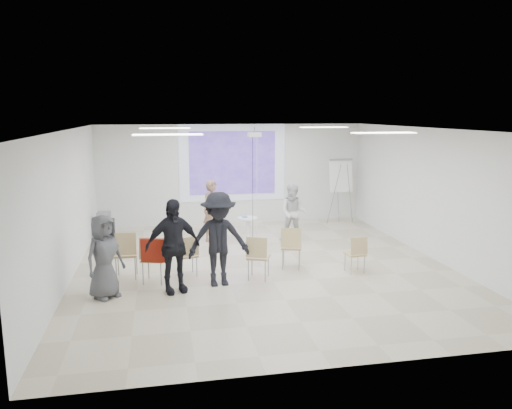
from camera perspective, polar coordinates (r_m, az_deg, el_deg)
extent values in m
cube|color=beige|center=(11.08, 0.80, -7.37)|extent=(8.00, 9.00, 0.10)
cube|color=white|center=(10.55, 0.84, 8.87)|extent=(8.00, 9.00, 0.10)
cube|color=silver|center=(15.14, -2.71, 3.48)|extent=(8.00, 0.10, 3.00)
cube|color=silver|center=(10.66, -21.03, -0.21)|extent=(0.10, 9.00, 3.00)
cube|color=silver|center=(12.19, 19.80, 1.14)|extent=(0.10, 9.00, 3.00)
cube|color=silver|center=(15.04, -2.69, 4.78)|extent=(3.20, 0.01, 2.30)
cube|color=#4A2F9F|center=(15.02, -2.68, 4.77)|extent=(2.60, 0.01, 1.90)
cylinder|color=white|center=(13.16, -0.93, -4.14)|extent=(0.41, 0.41, 0.04)
cylinder|color=white|center=(13.09, -0.93, -2.92)|extent=(0.11, 0.11, 0.58)
cylinder|color=white|center=(13.02, -0.94, -1.58)|extent=(0.56, 0.56, 0.04)
cube|color=white|center=(13.00, -0.72, -1.50)|extent=(0.20, 0.17, 0.01)
cube|color=teal|center=(13.05, -1.30, -1.42)|extent=(0.13, 0.19, 0.01)
imported|color=#95705B|center=(13.08, -4.98, -0.26)|extent=(0.80, 0.69, 1.83)
imported|color=white|center=(13.05, 4.32, -0.59)|extent=(0.99, 0.90, 1.69)
cube|color=white|center=(13.29, -4.34, 1.20)|extent=(0.08, 0.12, 0.04)
cube|color=silver|center=(13.19, 3.30, 0.85)|extent=(0.09, 0.14, 0.04)
cube|color=tan|center=(10.56, -14.63, -5.53)|extent=(0.48, 0.48, 0.04)
cube|color=tan|center=(10.28, -14.81, -4.38)|extent=(0.47, 0.11, 0.44)
cylinder|color=gray|center=(10.48, -15.69, -7.16)|extent=(0.03, 0.03, 0.49)
cylinder|color=gray|center=(10.44, -13.63, -7.13)|extent=(0.03, 0.03, 0.49)
cylinder|color=gray|center=(10.83, -15.46, -6.56)|extent=(0.03, 0.03, 0.49)
cylinder|color=#969A9E|center=(10.80, -13.47, -6.53)|extent=(0.03, 0.03, 0.49)
cube|color=tan|center=(10.17, -11.55, -6.12)|extent=(0.56, 0.56, 0.04)
cube|color=tan|center=(9.90, -11.97, -4.98)|extent=(0.46, 0.21, 0.43)
cylinder|color=#93979B|center=(10.13, -12.79, -7.69)|extent=(0.03, 0.03, 0.47)
cylinder|color=#93959B|center=(10.03, -10.80, -7.80)|extent=(0.03, 0.03, 0.47)
cylinder|color=gray|center=(10.46, -12.17, -7.08)|extent=(0.03, 0.03, 0.47)
cylinder|color=gray|center=(10.36, -10.24, -7.18)|extent=(0.03, 0.03, 0.47)
cube|color=tan|center=(10.50, -7.91, -5.78)|extent=(0.47, 0.47, 0.04)
cube|color=tan|center=(10.25, -7.66, -4.78)|extent=(0.41, 0.16, 0.38)
cylinder|color=gray|center=(10.37, -8.51, -7.26)|extent=(0.02, 0.02, 0.42)
cylinder|color=gray|center=(10.45, -6.78, -7.07)|extent=(0.02, 0.02, 0.42)
cylinder|color=gray|center=(10.67, -8.95, -6.76)|extent=(0.02, 0.02, 0.42)
cylinder|color=gray|center=(10.75, -7.27, -6.58)|extent=(0.02, 0.02, 0.42)
cube|color=tan|center=(10.18, 0.29, -6.02)|extent=(0.56, 0.56, 0.04)
cube|color=tan|center=(9.92, 0.06, -4.94)|extent=(0.43, 0.24, 0.41)
cylinder|color=gray|center=(10.12, -0.87, -7.50)|extent=(0.03, 0.03, 0.45)
cylinder|color=gray|center=(10.06, 1.06, -7.62)|extent=(0.03, 0.03, 0.45)
cylinder|color=gray|center=(10.44, -0.46, -6.93)|extent=(0.03, 0.03, 0.45)
cylinder|color=gray|center=(10.38, 1.41, -7.04)|extent=(0.03, 0.03, 0.45)
cube|color=tan|center=(10.90, 4.07, -4.88)|extent=(0.54, 0.54, 0.04)
cube|color=tan|center=(10.63, 4.04, -3.83)|extent=(0.44, 0.22, 0.41)
cylinder|color=gray|center=(10.80, 3.07, -6.32)|extent=(0.03, 0.03, 0.45)
cylinder|color=#92949A|center=(10.79, 4.95, -6.37)|extent=(0.03, 0.03, 0.45)
cylinder|color=#97999F|center=(11.14, 3.19, -5.80)|extent=(0.03, 0.03, 0.45)
cylinder|color=gray|center=(11.13, 5.00, -5.84)|extent=(0.03, 0.03, 0.45)
cube|color=tan|center=(10.80, 11.24, -5.57)|extent=(0.40, 0.40, 0.04)
cube|color=tan|center=(10.59, 11.71, -4.67)|extent=(0.38, 0.10, 0.36)
cylinder|color=#95979D|center=(10.66, 10.83, -6.91)|extent=(0.02, 0.02, 0.39)
cylinder|color=gray|center=(10.79, 12.28, -6.75)|extent=(0.02, 0.02, 0.39)
cylinder|color=gray|center=(10.92, 10.14, -6.46)|extent=(0.02, 0.02, 0.39)
cylinder|color=gray|center=(11.05, 11.56, -6.31)|extent=(0.02, 0.02, 0.39)
cube|color=#A42414|center=(9.89, -11.61, -5.15)|extent=(0.50, 0.24, 0.46)
imported|color=black|center=(10.51, -7.92, -5.58)|extent=(0.35, 0.29, 0.02)
imported|color=black|center=(9.43, -9.50, -3.93)|extent=(1.35, 1.03, 2.05)
imported|color=black|center=(9.69, -4.29, -3.27)|extent=(1.41, 0.85, 2.10)
imported|color=#515156|center=(9.47, -17.00, -5.17)|extent=(1.00, 0.99, 1.74)
cylinder|color=gray|center=(15.13, 8.90, 1.15)|extent=(0.35, 0.21, 1.81)
cylinder|color=gray|center=(15.33, 10.67, 1.22)|extent=(0.34, 0.23, 1.81)
cylinder|color=gray|center=(15.53, 9.32, 1.38)|extent=(0.04, 0.41, 1.81)
cube|color=white|center=(15.26, 9.68, 3.35)|extent=(0.72, 0.24, 1.01)
cube|color=gray|center=(15.25, 9.67, 5.08)|extent=(0.74, 0.09, 0.07)
cube|color=black|center=(14.07, -16.93, -2.61)|extent=(0.52, 0.43, 0.48)
cube|color=gray|center=(13.99, -17.00, -1.24)|extent=(0.37, 0.32, 0.21)
cylinder|color=black|center=(14.03, -17.77, -3.70)|extent=(0.06, 0.06, 0.06)
cylinder|color=black|center=(13.94, -16.23, -3.70)|extent=(0.06, 0.06, 0.06)
cylinder|color=black|center=(14.30, -17.51, -3.42)|extent=(0.06, 0.06, 0.06)
cylinder|color=black|center=(14.22, -16.00, -3.42)|extent=(0.06, 0.06, 0.06)
cube|color=white|center=(12.05, -0.17, 7.98)|extent=(0.30, 0.25, 0.10)
cylinder|color=gray|center=(12.04, -0.17, 8.50)|extent=(0.04, 0.04, 0.14)
cylinder|color=black|center=(12.11, -0.37, 1.16)|extent=(0.01, 0.01, 2.77)
cylinder|color=white|center=(12.11, 0.11, 1.16)|extent=(0.01, 0.01, 2.77)
cube|color=white|center=(12.33, -10.36, 8.57)|extent=(1.20, 0.30, 0.02)
cube|color=white|center=(13.01, 7.75, 8.74)|extent=(1.20, 0.30, 0.02)
cube|color=white|center=(8.83, -10.04, 7.86)|extent=(1.20, 0.30, 0.02)
cube|color=white|center=(9.76, 14.39, 7.94)|extent=(1.20, 0.30, 0.02)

